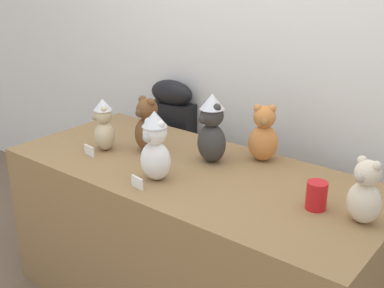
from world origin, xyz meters
TOP-DOWN VIEW (x-y plane):
  - wall_back at (0.00, 0.89)m, footprint 7.00×0.08m
  - display_table at (0.00, 0.25)m, footprint 1.78×0.78m
  - instrument_case at (-0.57, 0.77)m, footprint 0.29×0.15m
  - teddy_bear_charcoal at (0.01, 0.38)m, footprint 0.18×0.17m
  - teddy_bear_snow at (-0.05, 0.07)m, footprint 0.14×0.12m
  - teddy_bear_sand at (-0.49, 0.17)m, footprint 0.15×0.15m
  - teddy_bear_ginger at (0.20, 0.54)m, footprint 0.18×0.18m
  - teddy_bear_chestnut at (-0.31, 0.29)m, footprint 0.15×0.14m
  - teddy_bear_cream at (0.78, 0.26)m, footprint 0.15×0.14m
  - party_cup_red at (0.60, 0.25)m, footprint 0.08×0.08m
  - name_card_front_left at (-0.05, -0.05)m, footprint 0.07×0.02m
  - name_card_front_middle at (-0.49, 0.07)m, footprint 0.07×0.02m

SIDE VIEW (x-z plane):
  - display_table at x=0.00m, z-range 0.00..0.77m
  - instrument_case at x=-0.57m, z-range 0.00..1.00m
  - name_card_front_left at x=-0.05m, z-range 0.77..0.82m
  - name_card_front_middle at x=-0.49m, z-range 0.77..0.82m
  - party_cup_red at x=0.60m, z-range 0.77..0.88m
  - teddy_bear_cream at x=0.78m, z-range 0.76..1.00m
  - teddy_bear_ginger at x=0.20m, z-range 0.76..1.03m
  - teddy_bear_sand at x=-0.49m, z-range 0.76..1.02m
  - teddy_bear_chestnut at x=-0.31m, z-range 0.76..1.03m
  - teddy_bear_snow at x=-0.05m, z-range 0.76..1.07m
  - teddy_bear_charcoal at x=0.01m, z-range 0.76..1.09m
  - wall_back at x=0.00m, z-range 0.00..2.60m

